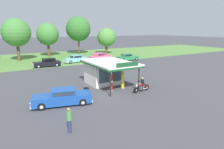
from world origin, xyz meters
The scene contains 18 objects.
ground_plane centered at (0.00, 0.00, 0.00)m, with size 300.00×300.00×0.00m, color #424247.
grass_verge_strip centered at (0.00, 30.00, 0.00)m, with size 120.00×24.00×0.01m, color #56843D.
service_station_kiosk centered at (1.63, 3.88, 1.73)m, with size 4.48×7.28×3.42m.
gas_pump_nearside centered at (0.86, 1.04, 0.97)m, with size 0.44×0.44×2.10m.
gas_pump_offside centered at (2.40, 1.04, 0.94)m, with size 0.44×0.44×2.04m.
motorcycle_with_rider centered at (3.64, -0.88, 0.65)m, with size 2.33×0.71×1.58m.
featured_classic_sedan centered at (-4.99, -0.23, 0.68)m, with size 5.54×2.95×1.47m.
parked_car_back_row_far_right centered at (-1.88, 19.26, 0.69)m, with size 4.93×1.98×1.49m.
parked_car_back_row_centre centered at (10.21, 21.70, 0.69)m, with size 5.84×3.13×1.52m.
parked_car_second_row_spare centered at (14.94, 17.81, 0.66)m, with size 5.11×2.01×1.46m.
parked_car_back_row_centre_right centered at (4.25, 21.13, 0.68)m, with size 5.01×2.44×1.48m.
bystander_strolling_foreground centered at (-6.05, -5.30, 0.93)m, with size 0.34×0.34×1.75m.
bystander_admiring_sedan centered at (3.93, 8.67, 0.78)m, with size 0.34×0.34×1.51m.
tree_oak_far_right centered at (-5.52, 29.23, 5.94)m, with size 5.85×5.85×8.89m.
tree_oak_right centered at (9.69, 33.08, 6.56)m, with size 6.49×6.49×9.96m.
tree_oak_left centered at (16.54, 30.18, 4.45)m, with size 5.01×5.01×6.98m.
tree_oak_far_left centered at (1.75, 33.25, 5.37)m, with size 5.37×5.37×8.09m.
spare_tire_stack centered at (-1.56, 2.37, 0.18)m, with size 0.60×0.60×0.36m.
Camera 1 is at (-9.65, -16.84, 6.70)m, focal length 31.36 mm.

